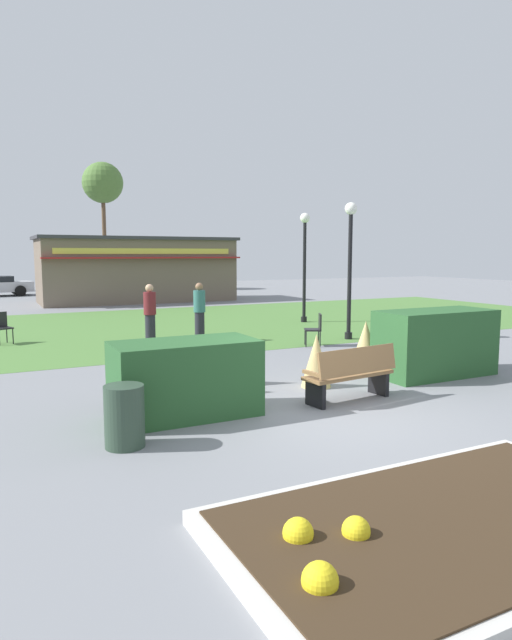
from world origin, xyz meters
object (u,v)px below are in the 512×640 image
at_px(cafe_chair_west, 316,327).
at_px(food_kiosk, 138,269).
at_px(lamppost_mid, 350,254).
at_px(tree_left_bg, 103,184).
at_px(park_bench, 351,374).
at_px(trash_bin, 124,416).
at_px(person_strolling, 150,314).
at_px(lamppost_far, 305,254).
at_px(cafe_chair_east, 1,325).
at_px(person_standing, 199,312).

bearing_deg(cafe_chair_west, food_kiosk, 92.45).
relative_size(lamppost_mid, tree_left_bg, 0.45).
xyz_separation_m(park_bench, lamppost_mid, (4.08, 5.65, 2.04)).
distance_m(park_bench, cafe_chair_west, 5.65).
height_order(trash_bin, person_strolling, person_strolling).
height_order(lamppost_far, trash_bin, lamppost_far).
relative_size(lamppost_far, trash_bin, 4.86).
height_order(food_kiosk, tree_left_bg, tree_left_bg).
distance_m(cafe_chair_west, cafe_chair_east, 8.79).
bearing_deg(tree_left_bg, lamppost_far, -82.88).
bearing_deg(trash_bin, food_kiosk, 75.02).
distance_m(trash_bin, person_strolling, 8.15).
bearing_deg(cafe_chair_west, park_bench, -116.75).
xyz_separation_m(trash_bin, person_strolling, (2.53, 7.73, 0.45)).
xyz_separation_m(trash_bin, food_kiosk, (5.83, 21.80, 1.29)).
relative_size(lamppost_mid, cafe_chair_east, 4.48).
distance_m(lamppost_mid, trash_bin, 10.35).
distance_m(food_kiosk, person_strolling, 14.48).
bearing_deg(person_strolling, lamppost_far, -54.18).
bearing_deg(food_kiosk, cafe_chair_west, -87.55).
bearing_deg(tree_left_bg, lamppost_mid, -86.10).
bearing_deg(lamppost_far, park_bench, -117.43).
bearing_deg(trash_bin, cafe_chair_west, 40.32).
relative_size(cafe_chair_east, person_strolling, 0.53).
height_order(lamppost_mid, person_strolling, lamppost_mid).
xyz_separation_m(trash_bin, cafe_chair_east, (-1.15, 9.80, 0.12)).
bearing_deg(trash_bin, lamppost_mid, 37.30).
height_order(cafe_chair_east, tree_left_bg, tree_left_bg).
relative_size(lamppost_mid, lamppost_far, 1.00).
bearing_deg(trash_bin, park_bench, 7.04).
distance_m(cafe_chair_west, person_strolling, 4.57).
bearing_deg(food_kiosk, lamppost_mid, -81.89).
relative_size(park_bench, trash_bin, 2.13).
bearing_deg(person_standing, lamppost_far, 65.40).
distance_m(cafe_chair_east, person_strolling, 4.24).
bearing_deg(park_bench, lamppost_far, 62.57).
height_order(park_bench, lamppost_far, lamppost_far).
bearing_deg(tree_left_bg, person_strolling, -98.65).
bearing_deg(lamppost_far, food_kiosk, 105.50).
xyz_separation_m(lamppost_mid, trash_bin, (-8.06, -6.14, -2.11)).
xyz_separation_m(lamppost_far, food_kiosk, (-3.21, 11.57, -0.82)).
height_order(park_bench, food_kiosk, food_kiosk).
distance_m(lamppost_far, person_standing, 5.87).
bearing_deg(lamppost_far, lamppost_mid, -103.42).
xyz_separation_m(park_bench, cafe_chair_east, (-5.14, 9.31, 0.05)).
height_order(park_bench, cafe_chair_east, park_bench).
xyz_separation_m(food_kiosk, cafe_chair_west, (0.70, -16.26, -1.17)).
height_order(food_kiosk, person_standing, food_kiosk).
bearing_deg(cafe_chair_east, lamppost_far, 2.43).
height_order(cafe_chair_west, person_standing, person_standing).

